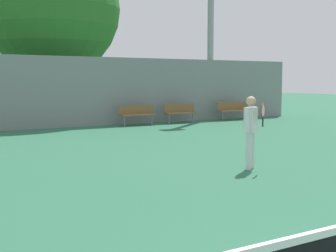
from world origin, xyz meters
TOP-DOWN VIEW (x-y plane):
  - tennis_player at (2.91, 6.04)m, footprint 0.55×0.52m
  - bench_courtside_far at (5.46, 16.43)m, footprint 1.71×0.40m
  - bench_adjacent_court at (7.72, 16.43)m, footprint 1.67×0.40m
  - bench_by_gate at (10.95, 16.43)m, footprint 1.96×0.40m
  - light_pole_far_right at (10.22, 17.48)m, footprint 0.90×0.60m
  - back_fence at (0.00, 17.21)m, footprint 29.99×0.06m
  - tree_green_broad at (3.14, 20.92)m, footprint 6.62×6.62m

SIDE VIEW (x-z plane):
  - bench_adjacent_court at x=7.72m, z-range 0.12..1.02m
  - bench_courtside_far at x=5.46m, z-range 0.12..1.02m
  - bench_by_gate at x=10.95m, z-range 0.12..1.02m
  - tennis_player at x=2.91m, z-range 0.12..1.77m
  - back_fence at x=0.00m, z-range 0.00..3.02m
  - light_pole_far_right at x=10.22m, z-range 0.53..9.60m
  - tree_green_broad at x=3.14m, z-range 1.07..9.85m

